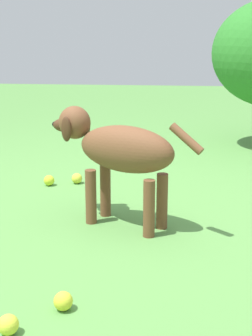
{
  "coord_description": "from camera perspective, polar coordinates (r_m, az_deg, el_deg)",
  "views": [
    {
      "loc": [
        -0.39,
        2.39,
        0.9
      ],
      "look_at": [
        -0.13,
        0.1,
        0.29
      ],
      "focal_mm": 53.67,
      "sensor_mm": 36.0,
      "label": 1
    }
  ],
  "objects": [
    {
      "name": "tennis_ball_0",
      "position": [
        1.76,
        -7.15,
        -14.76
      ],
      "size": [
        0.07,
        0.07,
        0.07
      ],
      "primitive_type": "sphere",
      "color": "yellow",
      "rests_on": "ground"
    },
    {
      "name": "tennis_ball_1",
      "position": [
        3.13,
        -8.73,
        -1.4
      ],
      "size": [
        0.07,
        0.07,
        0.07
      ],
      "primitive_type": "sphere",
      "color": "#C8DE2F",
      "rests_on": "ground"
    },
    {
      "name": "tennis_ball_4",
      "position": [
        3.16,
        -5.6,
        -1.18
      ],
      "size": [
        0.07,
        0.07,
        0.07
      ],
      "primitive_type": "sphere",
      "color": "#D0D23D",
      "rests_on": "ground"
    },
    {
      "name": "dog",
      "position": [
        2.39,
        -0.99,
        2.07
      ],
      "size": [
        0.77,
        0.43,
        0.56
      ],
      "rotation": [
        0.0,
        0.0,
        5.84
      ],
      "color": "brown",
      "rests_on": "ground"
    },
    {
      "name": "tennis_ball_3",
      "position": [
        1.67,
        -13.23,
        -16.94
      ],
      "size": [
        0.07,
        0.07,
        0.07
      ],
      "primitive_type": "sphere",
      "color": "yellow",
      "rests_on": "ground"
    },
    {
      "name": "ground",
      "position": [
        2.58,
        -2.65,
        -5.59
      ],
      "size": [
        14.0,
        14.0,
        0.0
      ],
      "primitive_type": "plane",
      "color": "#548C42"
    }
  ]
}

